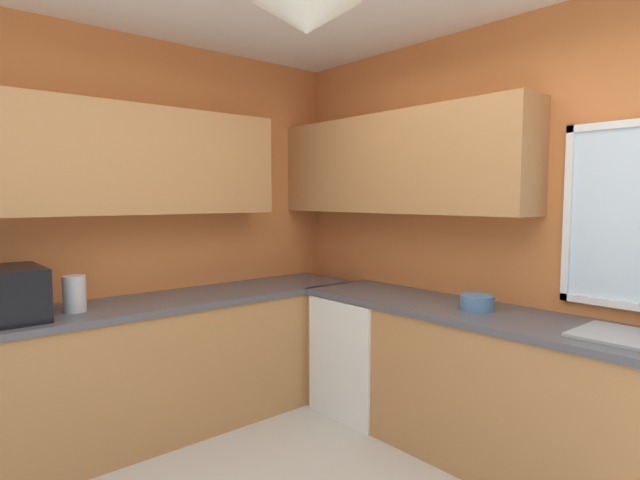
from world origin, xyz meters
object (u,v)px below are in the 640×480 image
(dishwasher, at_px, (367,354))
(kettle, at_px, (74,294))
(bowl, at_px, (477,302))
(microwave, at_px, (5,294))

(dishwasher, bearing_deg, kettle, -109.54)
(kettle, xyz_separation_m, bowl, (1.51, 1.83, -0.06))
(kettle, distance_m, bowl, 2.38)
(kettle, bearing_deg, bowl, 50.46)
(dishwasher, height_order, bowl, bowl)
(microwave, relative_size, kettle, 2.24)
(dishwasher, distance_m, microwave, 2.33)
(dishwasher, relative_size, kettle, 3.95)
(dishwasher, relative_size, microwave, 1.76)
(kettle, bearing_deg, microwave, -93.32)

